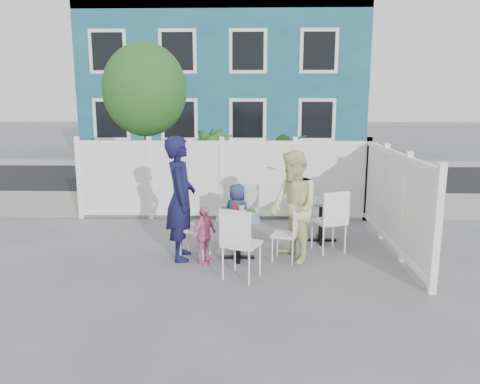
{
  "coord_description": "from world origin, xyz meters",
  "views": [
    {
      "loc": [
        0.73,
        -6.83,
        2.45
      ],
      "look_at": [
        0.52,
        0.45,
        0.97
      ],
      "focal_mm": 35.0,
      "sensor_mm": 36.0,
      "label": 1
    }
  ],
  "objects_px": {
    "toddler": "(204,235)",
    "utility_cabinet": "(102,176)",
    "main_table": "(238,225)",
    "chair_right": "(290,230)",
    "chair_back": "(244,209)",
    "chair_near": "(239,239)",
    "man": "(181,198)",
    "spare_table": "(321,209)",
    "woman": "(294,207)",
    "boy": "(237,213)",
    "chair_left": "(190,222)"
  },
  "relations": [
    {
      "from": "main_table",
      "to": "chair_back",
      "type": "relative_size",
      "value": 0.69
    },
    {
      "from": "chair_right",
      "to": "toddler",
      "type": "bearing_deg",
      "value": 113.68
    },
    {
      "from": "chair_left",
      "to": "chair_right",
      "type": "distance_m",
      "value": 1.53
    },
    {
      "from": "main_table",
      "to": "toddler",
      "type": "xyz_separation_m",
      "value": [
        -0.5,
        -0.25,
        -0.09
      ]
    },
    {
      "from": "chair_back",
      "to": "toddler",
      "type": "distance_m",
      "value": 1.26
    },
    {
      "from": "spare_table",
      "to": "chair_near",
      "type": "relative_size",
      "value": 0.73
    },
    {
      "from": "utility_cabinet",
      "to": "main_table",
      "type": "distance_m",
      "value": 5.19
    },
    {
      "from": "boy",
      "to": "toddler",
      "type": "height_order",
      "value": "boy"
    },
    {
      "from": "chair_left",
      "to": "utility_cabinet",
      "type": "bearing_deg",
      "value": -135.81
    },
    {
      "from": "chair_near",
      "to": "boy",
      "type": "relative_size",
      "value": 0.98
    },
    {
      "from": "chair_near",
      "to": "boy",
      "type": "bearing_deg",
      "value": 116.78
    },
    {
      "from": "utility_cabinet",
      "to": "boy",
      "type": "distance_m",
      "value": 4.55
    },
    {
      "from": "utility_cabinet",
      "to": "chair_back",
      "type": "height_order",
      "value": "utility_cabinet"
    },
    {
      "from": "spare_table",
      "to": "chair_right",
      "type": "relative_size",
      "value": 0.87
    },
    {
      "from": "chair_right",
      "to": "chair_back",
      "type": "xyz_separation_m",
      "value": [
        -0.71,
        0.95,
        0.09
      ]
    },
    {
      "from": "chair_near",
      "to": "spare_table",
      "type": "bearing_deg",
      "value": 76.78
    },
    {
      "from": "chair_right",
      "to": "woman",
      "type": "xyz_separation_m",
      "value": [
        0.05,
        0.01,
        0.36
      ]
    },
    {
      "from": "man",
      "to": "main_table",
      "type": "bearing_deg",
      "value": -96.92
    },
    {
      "from": "main_table",
      "to": "chair_near",
      "type": "height_order",
      "value": "chair_near"
    },
    {
      "from": "main_table",
      "to": "woman",
      "type": "relative_size",
      "value": 0.4
    },
    {
      "from": "boy",
      "to": "chair_left",
      "type": "bearing_deg",
      "value": 73.52
    },
    {
      "from": "woman",
      "to": "toddler",
      "type": "xyz_separation_m",
      "value": [
        -1.33,
        -0.17,
        -0.4
      ]
    },
    {
      "from": "main_table",
      "to": "chair_back",
      "type": "bearing_deg",
      "value": 85.61
    },
    {
      "from": "utility_cabinet",
      "to": "toddler",
      "type": "bearing_deg",
      "value": -64.0
    },
    {
      "from": "chair_near",
      "to": "woman",
      "type": "height_order",
      "value": "woman"
    },
    {
      "from": "spare_table",
      "to": "main_table",
      "type": "bearing_deg",
      "value": -146.25
    },
    {
      "from": "chair_right",
      "to": "man",
      "type": "height_order",
      "value": "man"
    },
    {
      "from": "boy",
      "to": "spare_table",
      "type": "bearing_deg",
      "value": -151.73
    },
    {
      "from": "utility_cabinet",
      "to": "chair_near",
      "type": "distance_m",
      "value": 5.89
    },
    {
      "from": "chair_near",
      "to": "man",
      "type": "distance_m",
      "value": 1.3
    },
    {
      "from": "toddler",
      "to": "utility_cabinet",
      "type": "bearing_deg",
      "value": 69.9
    },
    {
      "from": "utility_cabinet",
      "to": "man",
      "type": "distance_m",
      "value": 4.68
    },
    {
      "from": "boy",
      "to": "man",
      "type": "bearing_deg",
      "value": 70.19
    },
    {
      "from": "chair_back",
      "to": "chair_near",
      "type": "bearing_deg",
      "value": 111.1
    },
    {
      "from": "toddler",
      "to": "chair_right",
      "type": "bearing_deg",
      "value": -47.09
    },
    {
      "from": "chair_back",
      "to": "toddler",
      "type": "bearing_deg",
      "value": 85.04
    },
    {
      "from": "utility_cabinet",
      "to": "spare_table",
      "type": "bearing_deg",
      "value": -40.7
    },
    {
      "from": "utility_cabinet",
      "to": "woman",
      "type": "height_order",
      "value": "woman"
    },
    {
      "from": "main_table",
      "to": "chair_near",
      "type": "xyz_separation_m",
      "value": [
        0.04,
        -0.86,
        0.05
      ]
    },
    {
      "from": "chair_left",
      "to": "boy",
      "type": "bearing_deg",
      "value": 149.3
    },
    {
      "from": "spare_table",
      "to": "man",
      "type": "height_order",
      "value": "man"
    },
    {
      "from": "boy",
      "to": "chair_near",
      "type": "bearing_deg",
      "value": 117.52
    },
    {
      "from": "chair_right",
      "to": "chair_near",
      "type": "distance_m",
      "value": 1.08
    },
    {
      "from": "utility_cabinet",
      "to": "chair_right",
      "type": "distance_m",
      "value": 5.78
    },
    {
      "from": "chair_left",
      "to": "chair_near",
      "type": "xyz_separation_m",
      "value": [
        0.79,
        -0.9,
        0.02
      ]
    },
    {
      "from": "chair_left",
      "to": "woman",
      "type": "height_order",
      "value": "woman"
    },
    {
      "from": "utility_cabinet",
      "to": "boy",
      "type": "xyz_separation_m",
      "value": [
        3.32,
        -3.11,
        -0.11
      ]
    },
    {
      "from": "spare_table",
      "to": "chair_back",
      "type": "relative_size",
      "value": 0.74
    },
    {
      "from": "chair_back",
      "to": "chair_near",
      "type": "height_order",
      "value": "chair_near"
    },
    {
      "from": "chair_near",
      "to": "boy",
      "type": "height_order",
      "value": "boy"
    }
  ]
}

